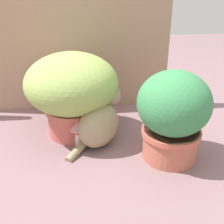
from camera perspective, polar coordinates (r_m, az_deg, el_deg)
ground_plane at (r=1.41m, az=-5.90°, el=-7.43°), size 6.00×6.00×0.00m
cardboard_backdrop at (r=1.73m, az=-8.49°, el=16.32°), size 1.20×0.03×0.99m
grass_planter at (r=1.45m, az=-8.16°, el=4.62°), size 0.47×0.47×0.44m
leafy_planter at (r=1.27m, az=12.30°, el=-0.35°), size 0.33×0.33×0.42m
cat at (r=1.40m, az=-2.34°, el=-1.92°), size 0.32×0.32×0.32m
mushroom_ornament_red at (r=1.40m, az=-6.77°, el=-3.29°), size 0.10×0.10×0.13m
mushroom_ornament_pink at (r=1.39m, az=-6.97°, el=-3.19°), size 0.09×0.09×0.14m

